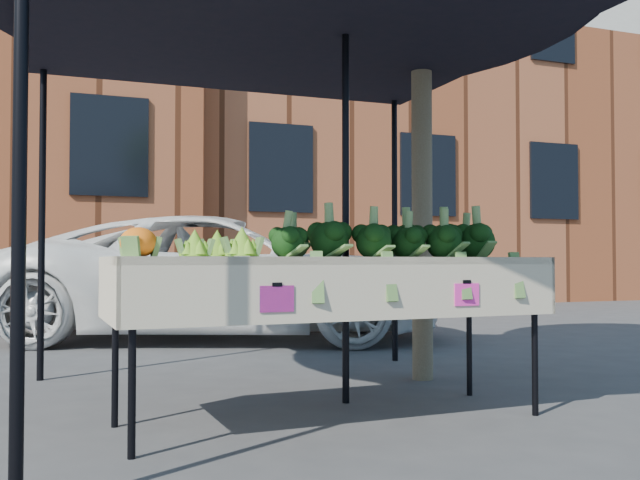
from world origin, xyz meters
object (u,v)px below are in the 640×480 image
(street_tree, at_px, (422,82))
(table, at_px, (333,339))
(canopy, at_px, (288,181))
(vehicle, at_px, (225,121))

(street_tree, bearing_deg, table, -137.58)
(canopy, bearing_deg, vehicle, 83.47)
(vehicle, xyz_separation_m, street_tree, (0.79, -3.20, -0.26))
(canopy, distance_m, vehicle, 3.90)
(table, height_order, street_tree, street_tree)
(vehicle, bearing_deg, canopy, -166.34)
(vehicle, relative_size, street_tree, 1.12)
(table, bearing_deg, canopy, 100.67)
(canopy, bearing_deg, table, -79.33)
(canopy, bearing_deg, street_tree, 22.97)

